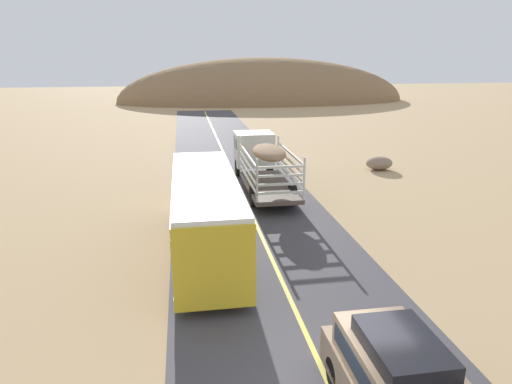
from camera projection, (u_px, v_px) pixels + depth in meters
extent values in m
cube|color=#8C7259|center=(401.00, 372.00, 9.33)|extent=(1.75, 3.59, 0.80)
cube|color=#192333|center=(401.00, 371.00, 9.32)|extent=(1.79, 3.22, 0.44)
cube|color=black|center=(403.00, 346.00, 9.21)|extent=(1.42, 2.07, 0.36)
cylinder|color=black|center=(335.00, 373.00, 11.02)|extent=(0.26, 0.76, 0.76)
cylinder|color=black|center=(398.00, 366.00, 11.27)|extent=(0.26, 0.76, 0.76)
cube|color=silver|center=(254.00, 149.00, 30.43)|extent=(2.50, 2.20, 2.20)
cube|color=#192333|center=(254.00, 142.00, 30.30)|extent=(2.53, 1.54, 0.70)
cube|color=brown|center=(269.00, 186.00, 25.64)|extent=(2.50, 6.40, 0.24)
cylinder|color=silver|center=(241.00, 155.00, 28.08)|extent=(0.12, 0.12, 2.20)
cylinder|color=silver|center=(278.00, 153.00, 28.44)|extent=(0.12, 0.12, 2.20)
cylinder|color=silver|center=(257.00, 181.00, 22.14)|extent=(0.12, 0.12, 2.20)
cylinder|color=silver|center=(304.00, 179.00, 22.51)|extent=(0.12, 0.12, 2.20)
cube|color=silver|center=(248.00, 178.00, 25.30)|extent=(0.08, 6.30, 0.12)
cube|color=silver|center=(290.00, 176.00, 25.67)|extent=(0.08, 6.30, 0.12)
cube|color=silver|center=(281.00, 193.00, 22.50)|extent=(2.40, 0.08, 0.12)
cube|color=silver|center=(247.00, 170.00, 25.17)|extent=(0.08, 6.30, 0.12)
cube|color=silver|center=(290.00, 168.00, 25.54)|extent=(0.08, 6.30, 0.12)
cube|color=silver|center=(281.00, 184.00, 22.37)|extent=(2.40, 0.08, 0.12)
cube|color=silver|center=(247.00, 162.00, 25.05)|extent=(0.08, 6.30, 0.12)
cube|color=silver|center=(290.00, 161.00, 25.42)|extent=(0.08, 6.30, 0.12)
cube|color=silver|center=(281.00, 176.00, 22.24)|extent=(2.40, 0.08, 0.12)
cube|color=silver|center=(247.00, 154.00, 24.92)|extent=(0.08, 6.30, 0.12)
cube|color=silver|center=(290.00, 153.00, 25.29)|extent=(0.08, 6.30, 0.12)
cube|color=silver|center=(281.00, 167.00, 22.12)|extent=(2.40, 0.08, 0.12)
ellipsoid|color=#8C6B4C|center=(269.00, 152.00, 25.08)|extent=(1.75, 3.84, 0.70)
cylinder|color=black|center=(238.00, 167.00, 30.63)|extent=(0.32, 1.10, 1.10)
cylinder|color=black|center=(270.00, 166.00, 30.96)|extent=(0.32, 1.10, 1.10)
cylinder|color=black|center=(253.00, 196.00, 24.31)|extent=(0.32, 1.10, 1.10)
cylinder|color=black|center=(293.00, 194.00, 24.64)|extent=(0.32, 1.10, 1.10)
cube|color=gold|center=(206.00, 214.00, 18.15)|extent=(2.50, 10.00, 2.70)
cube|color=white|center=(204.00, 180.00, 17.74)|extent=(2.45, 9.80, 0.16)
cube|color=#192333|center=(205.00, 203.00, 18.01)|extent=(2.54, 9.20, 0.80)
cube|color=silver|center=(206.00, 241.00, 18.48)|extent=(2.53, 9.80, 0.36)
cylinder|color=black|center=(179.00, 217.00, 21.40)|extent=(0.30, 1.00, 1.00)
cylinder|color=black|center=(226.00, 214.00, 21.74)|extent=(0.30, 1.00, 1.00)
cylinder|color=black|center=(179.00, 281.00, 15.26)|extent=(0.30, 1.00, 1.00)
cylinder|color=black|center=(244.00, 276.00, 15.59)|extent=(0.30, 1.00, 1.00)
ellipsoid|color=#84705B|center=(379.00, 163.00, 32.33)|extent=(1.90, 1.50, 0.94)
ellipsoid|color=olive|center=(264.00, 101.00, 81.45)|extent=(51.41, 20.86, 15.29)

